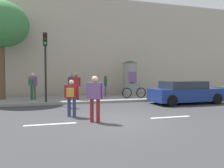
{
  "coord_description": "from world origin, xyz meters",
  "views": [
    {
      "loc": [
        -2.24,
        -7.68,
        1.74
      ],
      "look_at": [
        0.42,
        2.0,
        1.32
      ],
      "focal_mm": 33.58,
      "sensor_mm": 36.0,
      "label": 1
    }
  ],
  "objects_px": {
    "poster_column": "(130,78)",
    "bicycle_leaning": "(134,92)",
    "pedestrian_with_backpack": "(95,95)",
    "pedestrian_with_bag": "(33,84)",
    "traffic_light": "(45,56)",
    "pedestrian_in_dark_shirt": "(71,95)",
    "pedestrian_in_red_top": "(76,84)",
    "parked_car_silver": "(185,92)",
    "street_tree": "(1,25)",
    "pedestrian_near_pole": "(106,84)",
    "pedestrian_tallest": "(72,83)"
  },
  "relations": [
    {
      "from": "parked_car_silver",
      "to": "pedestrian_with_bag",
      "type": "bearing_deg",
      "value": 161.06
    },
    {
      "from": "traffic_light",
      "to": "pedestrian_in_dark_shirt",
      "type": "xyz_separation_m",
      "value": [
        1.18,
        -4.05,
        -1.97
      ]
    },
    {
      "from": "poster_column",
      "to": "street_tree",
      "type": "bearing_deg",
      "value": -177.19
    },
    {
      "from": "pedestrian_tallest",
      "to": "pedestrian_in_red_top",
      "type": "xyz_separation_m",
      "value": [
        0.11,
        -1.88,
        -0.01
      ]
    },
    {
      "from": "bicycle_leaning",
      "to": "parked_car_silver",
      "type": "bearing_deg",
      "value": -47.22
    },
    {
      "from": "traffic_light",
      "to": "pedestrian_in_dark_shirt",
      "type": "relative_size",
      "value": 2.62
    },
    {
      "from": "poster_column",
      "to": "street_tree",
      "type": "xyz_separation_m",
      "value": [
        -9.14,
        -0.45,
        3.5
      ]
    },
    {
      "from": "pedestrian_near_pole",
      "to": "pedestrian_with_bag",
      "type": "distance_m",
      "value": 5.2
    },
    {
      "from": "street_tree",
      "to": "pedestrian_near_pole",
      "type": "bearing_deg",
      "value": 1.45
    },
    {
      "from": "pedestrian_with_bag",
      "to": "pedestrian_in_red_top",
      "type": "xyz_separation_m",
      "value": [
        2.72,
        -0.61,
        -0.07
      ]
    },
    {
      "from": "poster_column",
      "to": "pedestrian_with_backpack",
      "type": "xyz_separation_m",
      "value": [
        -4.37,
        -8.06,
        -0.54
      ]
    },
    {
      "from": "pedestrian_with_bag",
      "to": "pedestrian_in_red_top",
      "type": "distance_m",
      "value": 2.79
    },
    {
      "from": "pedestrian_in_dark_shirt",
      "to": "street_tree",
      "type": "bearing_deg",
      "value": 122.29
    },
    {
      "from": "pedestrian_in_dark_shirt",
      "to": "bicycle_leaning",
      "type": "xyz_separation_m",
      "value": [
        4.73,
        4.94,
        -0.38
      ]
    },
    {
      "from": "pedestrian_in_dark_shirt",
      "to": "pedestrian_with_bag",
      "type": "bearing_deg",
      "value": 110.36
    },
    {
      "from": "pedestrian_in_red_top",
      "to": "pedestrian_with_bag",
      "type": "bearing_deg",
      "value": 167.31
    },
    {
      "from": "poster_column",
      "to": "pedestrian_in_red_top",
      "type": "xyz_separation_m",
      "value": [
        -4.46,
        -1.9,
        -0.41
      ]
    },
    {
      "from": "pedestrian_with_backpack",
      "to": "pedestrian_with_bag",
      "type": "xyz_separation_m",
      "value": [
        -2.8,
        6.76,
        0.19
      ]
    },
    {
      "from": "poster_column",
      "to": "pedestrian_with_backpack",
      "type": "distance_m",
      "value": 9.18
    },
    {
      "from": "street_tree",
      "to": "pedestrian_in_dark_shirt",
      "type": "height_order",
      "value": "street_tree"
    },
    {
      "from": "street_tree",
      "to": "bicycle_leaning",
      "type": "relative_size",
      "value": 3.63
    },
    {
      "from": "traffic_light",
      "to": "street_tree",
      "type": "relative_size",
      "value": 0.63
    },
    {
      "from": "street_tree",
      "to": "pedestrian_tallest",
      "type": "relative_size",
      "value": 3.8
    },
    {
      "from": "traffic_light",
      "to": "parked_car_silver",
      "type": "xyz_separation_m",
      "value": [
        8.3,
        -1.69,
        -2.22
      ]
    },
    {
      "from": "bicycle_leaning",
      "to": "pedestrian_in_red_top",
      "type": "bearing_deg",
      "value": -179.39
    },
    {
      "from": "pedestrian_with_backpack",
      "to": "pedestrian_in_red_top",
      "type": "relative_size",
      "value": 1.01
    },
    {
      "from": "bicycle_leaning",
      "to": "parked_car_silver",
      "type": "distance_m",
      "value": 3.51
    },
    {
      "from": "pedestrian_with_backpack",
      "to": "street_tree",
      "type": "bearing_deg",
      "value": 122.11
    },
    {
      "from": "pedestrian_in_dark_shirt",
      "to": "pedestrian_near_pole",
      "type": "height_order",
      "value": "pedestrian_near_pole"
    },
    {
      "from": "street_tree",
      "to": "bicycle_leaning",
      "type": "distance_m",
      "value": 9.94
    },
    {
      "from": "pedestrian_in_dark_shirt",
      "to": "pedestrian_in_red_top",
      "type": "xyz_separation_m",
      "value": [
        0.67,
        4.89,
        0.22
      ]
    },
    {
      "from": "pedestrian_with_backpack",
      "to": "parked_car_silver",
      "type": "height_order",
      "value": "pedestrian_with_backpack"
    },
    {
      "from": "street_tree",
      "to": "pedestrian_in_dark_shirt",
      "type": "distance_m",
      "value": 8.57
    },
    {
      "from": "pedestrian_in_red_top",
      "to": "parked_car_silver",
      "type": "height_order",
      "value": "pedestrian_in_red_top"
    },
    {
      "from": "pedestrian_with_backpack",
      "to": "pedestrian_with_bag",
      "type": "bearing_deg",
      "value": 112.52
    },
    {
      "from": "traffic_light",
      "to": "pedestrian_in_red_top",
      "type": "height_order",
      "value": "traffic_light"
    },
    {
      "from": "traffic_light",
      "to": "pedestrian_tallest",
      "type": "distance_m",
      "value": 3.67
    },
    {
      "from": "pedestrian_in_dark_shirt",
      "to": "pedestrian_in_red_top",
      "type": "relative_size",
      "value": 0.91
    },
    {
      "from": "pedestrian_with_backpack",
      "to": "pedestrian_in_dark_shirt",
      "type": "xyz_separation_m",
      "value": [
        -0.76,
        1.26,
        -0.09
      ]
    },
    {
      "from": "street_tree",
      "to": "pedestrian_in_red_top",
      "type": "height_order",
      "value": "street_tree"
    },
    {
      "from": "pedestrian_in_red_top",
      "to": "street_tree",
      "type": "bearing_deg",
      "value": 162.75
    },
    {
      "from": "poster_column",
      "to": "pedestrian_near_pole",
      "type": "xyz_separation_m",
      "value": [
        -2.08,
        -0.27,
        -0.48
      ]
    },
    {
      "from": "traffic_light",
      "to": "pedestrian_in_dark_shirt",
      "type": "height_order",
      "value": "traffic_light"
    },
    {
      "from": "poster_column",
      "to": "street_tree",
      "type": "distance_m",
      "value": 9.8
    },
    {
      "from": "poster_column",
      "to": "bicycle_leaning",
      "type": "distance_m",
      "value": 2.16
    },
    {
      "from": "street_tree",
      "to": "pedestrian_tallest",
      "type": "xyz_separation_m",
      "value": [
        4.57,
        0.42,
        -3.9
      ]
    },
    {
      "from": "traffic_light",
      "to": "pedestrian_in_dark_shirt",
      "type": "bearing_deg",
      "value": -73.7
    },
    {
      "from": "pedestrian_in_dark_shirt",
      "to": "parked_car_silver",
      "type": "height_order",
      "value": "pedestrian_in_dark_shirt"
    },
    {
      "from": "poster_column",
      "to": "bicycle_leaning",
      "type": "bearing_deg",
      "value": -101.99
    },
    {
      "from": "pedestrian_with_backpack",
      "to": "pedestrian_tallest",
      "type": "xyz_separation_m",
      "value": [
        -0.2,
        8.03,
        0.14
      ]
    }
  ]
}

